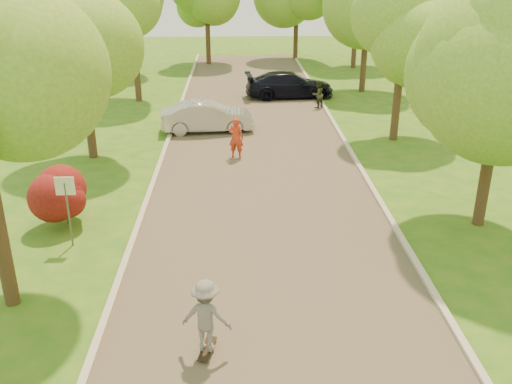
{
  "coord_description": "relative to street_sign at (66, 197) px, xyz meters",
  "views": [
    {
      "loc": [
        -0.89,
        -11.18,
        8.01
      ],
      "look_at": [
        -0.32,
        4.79,
        1.3
      ],
      "focal_mm": 40.0,
      "sensor_mm": 36.0,
      "label": 1
    }
  ],
  "objects": [
    {
      "name": "tree_l_far",
      "position": [
        -0.59,
        18.0,
        3.9
      ],
      "size": [
        4.92,
        4.8,
        7.79
      ],
      "color": "#382619",
      "rests_on": "ground"
    },
    {
      "name": "tree_r_midb",
      "position": [
        12.4,
        10.0,
        3.32
      ],
      "size": [
        4.51,
        4.4,
        7.01
      ],
      "color": "#382619",
      "rests_on": "ground"
    },
    {
      "name": "curb_left",
      "position": [
        1.75,
        4.0,
        -1.5
      ],
      "size": [
        0.18,
        60.0,
        0.12
      ],
      "primitive_type": "cube",
      "color": "#B2AD9E",
      "rests_on": "ground"
    },
    {
      "name": "street_sign",
      "position": [
        0.0,
        0.0,
        0.0
      ],
      "size": [
        0.55,
        0.06,
        2.17
      ],
      "color": "#59595E",
      "rests_on": "ground"
    },
    {
      "name": "person_striped",
      "position": [
        4.88,
        7.71,
        -0.7
      ],
      "size": [
        0.71,
        0.56,
        1.73
      ],
      "primitive_type": "imported",
      "rotation": [
        0.0,
        0.0,
        2.89
      ],
      "color": "#B9331B",
      "rests_on": "ground"
    },
    {
      "name": "red_shrub",
      "position": [
        -0.5,
        1.5,
        -0.47
      ],
      "size": [
        1.7,
        1.7,
        1.95
      ],
      "color": "#382619",
      "rests_on": "ground"
    },
    {
      "name": "dark_sedan",
      "position": [
        8.1,
        18.58,
        -0.81
      ],
      "size": [
        5.38,
        2.53,
        1.52
      ],
      "primitive_type": "imported",
      "rotation": [
        0.0,
        0.0,
        1.65
      ],
      "color": "black",
      "rests_on": "ground"
    },
    {
      "name": "ground",
      "position": [
        5.8,
        -4.0,
        -1.56
      ],
      "size": [
        100.0,
        100.0,
        0.0
      ],
      "primitive_type": "plane",
      "color": "#286317",
      "rests_on": "ground"
    },
    {
      "name": "skateboarder",
      "position": [
        4.21,
        -5.08,
        -0.62
      ],
      "size": [
        1.18,
        0.83,
        1.67
      ],
      "primitive_type": "imported",
      "rotation": [
        0.0,
        0.0,
        2.94
      ],
      "color": "slate",
      "rests_on": "longboard"
    },
    {
      "name": "curb_right",
      "position": [
        9.85,
        4.0,
        -1.5
      ],
      "size": [
        0.18,
        60.0,
        0.12
      ],
      "primitive_type": "cube",
      "color": "#B2AD9E",
      "rests_on": "ground"
    },
    {
      "name": "longboard",
      "position": [
        4.21,
        -5.08,
        -1.47
      ],
      "size": [
        0.41,
        0.89,
        0.1
      ],
      "rotation": [
        0.0,
        0.0,
        2.94
      ],
      "color": "black",
      "rests_on": "ground"
    },
    {
      "name": "silver_sedan",
      "position": [
        3.5,
        11.62,
        -0.84
      ],
      "size": [
        4.56,
        1.99,
        1.46
      ],
      "primitive_type": "imported",
      "rotation": [
        0.0,
        0.0,
        1.67
      ],
      "color": "#A9A9AD",
      "rests_on": "ground"
    },
    {
      "name": "road",
      "position": [
        5.8,
        4.0,
        -1.56
      ],
      "size": [
        8.0,
        60.0,
        0.01
      ],
      "primitive_type": "cube",
      "color": "#4C4438",
      "rests_on": "ground"
    },
    {
      "name": "tree_l_midb",
      "position": [
        -1.01,
        8.0,
        3.02
      ],
      "size": [
        4.3,
        4.2,
        6.62
      ],
      "color": "#382619",
      "rests_on": "ground"
    },
    {
      "name": "person_olive",
      "position": [
        9.46,
        16.01,
        -0.8
      ],
      "size": [
        0.94,
        0.92,
        1.53
      ],
      "primitive_type": "imported",
      "rotation": [
        0.0,
        0.0,
        3.81
      ],
      "color": "#29311D",
      "rests_on": "ground"
    }
  ]
}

